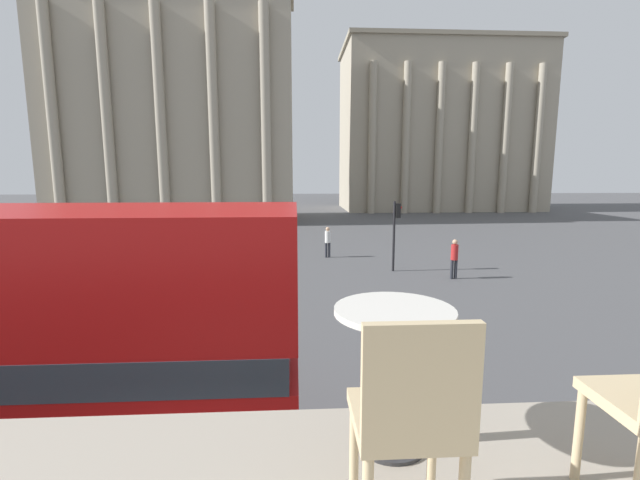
# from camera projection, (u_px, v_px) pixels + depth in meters

# --- Properties ---
(cafe_dining_table) EXTENTS (0.60, 0.60, 0.73)m
(cafe_dining_table) POSITION_uv_depth(u_px,v_px,m) (394.00, 346.00, 2.14)
(cafe_dining_table) COLOR #2D2D30
(cafe_dining_table) RESTS_ON cafe_floor_slab
(cafe_chair_0) EXTENTS (0.40, 0.40, 0.91)m
(cafe_chair_0) POSITION_uv_depth(u_px,v_px,m) (410.00, 416.00, 1.55)
(cafe_chair_0) COLOR #D1B789
(cafe_chair_0) RESTS_ON cafe_floor_slab
(plaza_building_left) EXTENTS (23.47, 12.35, 23.17)m
(plaza_building_left) POSITION_uv_depth(u_px,v_px,m) (178.00, 105.00, 42.91)
(plaza_building_left) COLOR #A39984
(plaza_building_left) RESTS_ON ground_plane
(plaza_building_right) EXTENTS (25.84, 13.71, 21.19)m
(plaza_building_right) POSITION_uv_depth(u_px,v_px,m) (438.00, 130.00, 57.27)
(plaza_building_right) COLOR #A39984
(plaza_building_right) RESTS_ON ground_plane
(traffic_light_near) EXTENTS (0.42, 0.24, 3.21)m
(traffic_light_near) POSITION_uv_depth(u_px,v_px,m) (138.00, 255.00, 14.03)
(traffic_light_near) COLOR black
(traffic_light_near) RESTS_ON ground_plane
(traffic_light_mid) EXTENTS (0.42, 0.24, 3.44)m
(traffic_light_mid) POSITION_uv_depth(u_px,v_px,m) (396.00, 226.00, 20.77)
(traffic_light_mid) COLOR black
(traffic_light_mid) RESTS_ON ground_plane
(car_navy) EXTENTS (4.20, 1.93, 1.35)m
(car_navy) POSITION_uv_depth(u_px,v_px,m) (207.00, 248.00, 23.70)
(car_navy) COLOR black
(car_navy) RESTS_ON ground_plane
(pedestrian_red) EXTENTS (0.32, 0.32, 1.82)m
(pedestrian_red) POSITION_uv_depth(u_px,v_px,m) (454.00, 256.00, 19.40)
(pedestrian_red) COLOR #282B33
(pedestrian_red) RESTS_ON ground_plane
(pedestrian_white) EXTENTS (0.32, 0.32, 1.76)m
(pedestrian_white) POSITION_uv_depth(u_px,v_px,m) (328.00, 240.00, 24.40)
(pedestrian_white) COLOR #282B33
(pedestrian_white) RESTS_ON ground_plane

